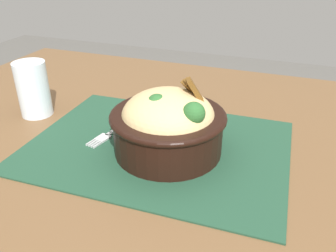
{
  "coord_description": "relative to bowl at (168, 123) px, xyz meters",
  "views": [
    {
      "loc": [
        -0.24,
        0.51,
        1.05
      ],
      "look_at": [
        -0.06,
        0.01,
        0.77
      ],
      "focal_mm": 37.12,
      "sensor_mm": 36.0,
      "label": 1
    }
  ],
  "objects": [
    {
      "name": "drinking_glass",
      "position": [
        0.33,
        -0.05,
        -0.01
      ],
      "size": [
        0.07,
        0.07,
        0.12
      ],
      "color": "silver",
      "rests_on": "table"
    },
    {
      "name": "bowl",
      "position": [
        0.0,
        0.0,
        0.0
      ],
      "size": [
        0.23,
        0.23,
        0.14
      ],
      "color": "black",
      "rests_on": "placemat"
    },
    {
      "name": "fork",
      "position": [
        0.13,
        -0.02,
        -0.05
      ],
      "size": [
        0.04,
        0.14,
        0.0
      ],
      "color": "#BABABA",
      "rests_on": "placemat"
    },
    {
      "name": "placemat",
      "position": [
        0.03,
        -0.01,
        -0.06
      ],
      "size": [
        0.48,
        0.36,
        0.0
      ],
      "primitive_type": "cube",
      "rotation": [
        0.0,
        0.0,
        0.03
      ],
      "color": "#1E422D",
      "rests_on": "table"
    },
    {
      "name": "table",
      "position": [
        0.06,
        -0.01,
        -0.12
      ],
      "size": [
        1.2,
        0.97,
        0.71
      ],
      "color": "brown",
      "rests_on": "ground_plane"
    }
  ]
}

